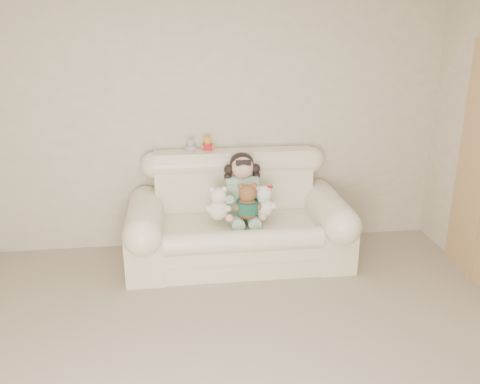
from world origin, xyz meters
The scene contains 8 objects.
wall_back centered at (0.00, 2.50, 1.30)m, with size 4.50×4.50×0.00m, color beige.
sofa centered at (0.13, 2.00, 0.52)m, with size 2.10×0.95×1.03m, color #FFF7CD, non-canonical shape.
seated_child centered at (0.18, 2.08, 0.75)m, with size 0.39×0.48×0.65m, color #377D41, non-canonical shape.
brown_teddy centered at (0.19, 1.85, 0.70)m, with size 0.26×0.20×0.41m, color brown, non-canonical shape.
white_cat centered at (0.35, 1.89, 0.68)m, with size 0.24×0.18×0.37m, color white, non-canonical shape.
cream_teddy centered at (-0.07, 1.87, 0.69)m, with size 0.24×0.18×0.37m, color white, non-canonical shape.
yellow_mini_bear centered at (-0.13, 2.38, 1.11)m, with size 0.12×0.09×0.19m, color gold, non-canonical shape.
grey_mini_plush centered at (-0.29, 2.36, 1.09)m, with size 0.11×0.08×0.17m, color #B3B3BA, non-canonical shape.
Camera 1 is at (-0.43, -2.48, 2.28)m, focal length 38.15 mm.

